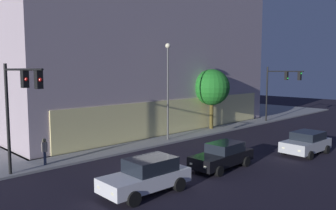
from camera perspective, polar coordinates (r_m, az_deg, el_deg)
ground_plane at (r=20.46m, az=-1.11°, el=-11.52°), size 120.00×120.00×0.00m
modern_building at (r=42.53m, az=-11.01°, el=11.23°), size 29.43×26.66×20.42m
traffic_light_near_corner at (r=19.77m, az=-23.79°, el=1.21°), size 0.55×4.19×6.35m
traffic_light_far_corner at (r=40.17m, az=18.33°, el=3.44°), size 0.51×4.49×6.36m
street_lamp_sidewalk at (r=28.80m, az=-0.02°, el=4.26°), size 0.44×0.44×8.22m
sidewalk_tree at (r=34.66m, az=7.38°, el=2.96°), size 3.65×3.65×6.06m
pedestrian_waiting at (r=22.94m, az=-20.07°, el=-6.98°), size 0.36×0.36×1.69m
car_white at (r=17.28m, az=-3.60°, el=-11.73°), size 4.69×2.27×1.75m
car_black at (r=21.65m, az=9.19°, el=-8.38°), size 4.69×2.03×1.59m
car_silver at (r=26.87m, az=22.26°, el=-5.89°), size 4.29×2.34×1.62m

